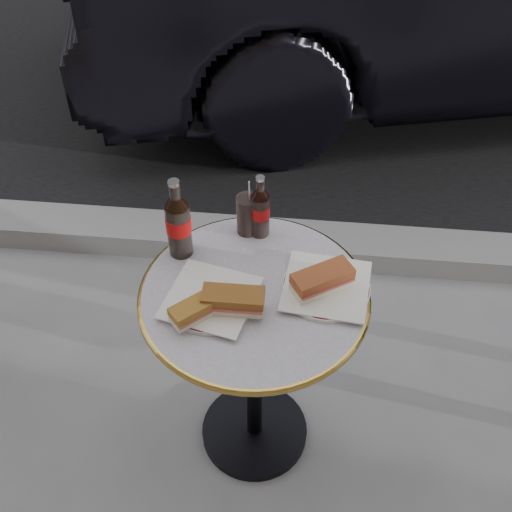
# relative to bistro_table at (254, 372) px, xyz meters

# --- Properties ---
(ground) EXTENTS (80.00, 80.00, 0.00)m
(ground) POSITION_rel_bistro_table_xyz_m (0.00, 0.00, -0.37)
(ground) COLOR gray
(ground) RESTS_ON ground
(curb) EXTENTS (40.00, 0.20, 0.12)m
(curb) POSITION_rel_bistro_table_xyz_m (0.00, 0.90, -0.32)
(curb) COLOR gray
(curb) RESTS_ON ground
(bistro_table) EXTENTS (0.62, 0.62, 0.73)m
(bistro_table) POSITION_rel_bistro_table_xyz_m (0.00, 0.00, 0.00)
(bistro_table) COLOR #BAB2C4
(bistro_table) RESTS_ON ground
(plate_left) EXTENTS (0.31, 0.31, 0.01)m
(plate_left) POSITION_rel_bistro_table_xyz_m (-0.11, -0.04, 0.37)
(plate_left) COLOR silver
(plate_left) RESTS_ON bistro_table
(plate_right) EXTENTS (0.29, 0.29, 0.01)m
(plate_right) POSITION_rel_bistro_table_xyz_m (0.19, 0.03, 0.37)
(plate_right) COLOR white
(plate_right) RESTS_ON bistro_table
(sandwich_left_a) EXTENTS (0.14, 0.13, 0.05)m
(sandwich_left_a) POSITION_rel_bistro_table_xyz_m (-0.14, -0.11, 0.40)
(sandwich_left_a) COLOR #A16A29
(sandwich_left_a) RESTS_ON plate_left
(sandwich_left_b) EXTENTS (0.16, 0.07, 0.05)m
(sandwich_left_b) POSITION_rel_bistro_table_xyz_m (-0.05, -0.07, 0.41)
(sandwich_left_b) COLOR brown
(sandwich_left_b) RESTS_ON plate_left
(sandwich_right) EXTENTS (0.18, 0.15, 0.06)m
(sandwich_right) POSITION_rel_bistro_table_xyz_m (0.18, 0.02, 0.41)
(sandwich_right) COLOR #974826
(sandwich_right) RESTS_ON plate_right
(cola_bottle_left) EXTENTS (0.09, 0.09, 0.25)m
(cola_bottle_left) POSITION_rel_bistro_table_xyz_m (-0.22, 0.13, 0.49)
(cola_bottle_left) COLOR black
(cola_bottle_left) RESTS_ON bistro_table
(cola_bottle_right) EXTENTS (0.06, 0.06, 0.21)m
(cola_bottle_right) POSITION_rel_bistro_table_xyz_m (-0.01, 0.23, 0.47)
(cola_bottle_right) COLOR black
(cola_bottle_right) RESTS_ON bistro_table
(cola_glass) EXTENTS (0.08, 0.08, 0.13)m
(cola_glass) POSITION_rel_bistro_table_xyz_m (-0.04, 0.24, 0.43)
(cola_glass) COLOR black
(cola_glass) RESTS_ON bistro_table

